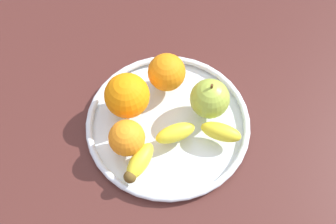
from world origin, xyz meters
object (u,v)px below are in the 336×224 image
apple (210,99)px  fruit_bowl (168,123)px  orange_front_left (127,96)px  orange_back_left (127,138)px  orange_center (168,72)px  banana (177,143)px

apple → fruit_bowl: bearing=16.6°
orange_front_left → orange_back_left: (-0.04, 7.65, -0.89)cm
fruit_bowl → orange_back_left: (6.91, 4.74, 3.94)cm
fruit_bowl → apple: 8.74cm
fruit_bowl → orange_center: 9.07cm
banana → orange_front_left: bearing=-63.9°
apple → orange_center: apple is taller
banana → apple: apple is taller
banana → orange_center: (1.07, -13.17, 1.92)cm
orange_back_left → orange_center: bearing=-119.6°
orange_center → orange_back_left: bearing=60.4°
orange_front_left → orange_center: size_ratio=1.15×
orange_center → banana: bearing=94.6°
fruit_bowl → orange_front_left: orange_front_left is taller
orange_front_left → fruit_bowl: bearing=157.2°
fruit_bowl → banana: bearing=104.8°
banana → orange_back_left: 8.44cm
apple → orange_front_left: 14.23cm
fruit_bowl → apple: bearing=-163.4°
orange_back_left → fruit_bowl: bearing=-145.6°
banana → orange_front_left: orange_front_left is taller
banana → apple: bearing=-148.3°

